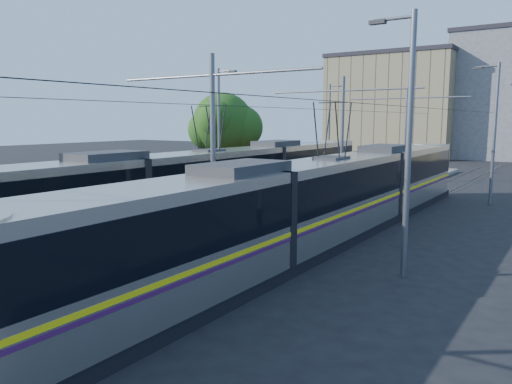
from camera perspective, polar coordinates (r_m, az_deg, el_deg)
The scene contains 12 objects.
ground at distance 14.73m, azimuth -25.00°, elevation -11.71°, with size 160.00×160.00×0.00m, color black.
platform at distance 27.26m, azimuth 7.05°, elevation -1.71°, with size 4.00×50.00×0.30m, color gray.
tactile_strip_left at distance 27.90m, azimuth 4.40°, elevation -1.12°, with size 0.70×50.00×0.01m, color gray.
tactile_strip_right at distance 26.62m, azimuth 9.85°, elevation -1.67°, with size 0.70×50.00×0.01m, color gray.
rails at distance 27.28m, azimuth 7.05°, elevation -1.99°, with size 8.71×70.00×0.03m.
tram_left at distance 24.95m, azimuth -5.33°, elevation 1.01°, with size 2.43×31.68×5.50m.
tram_right at distance 20.05m, azimuth 8.54°, elevation -0.38°, with size 2.43×30.69×5.50m.
catenary at distance 24.34m, azimuth 4.20°, elevation 7.49°, with size 9.20×70.00×7.00m.
street_lamps at distance 30.49m, azimuth 10.60°, elevation 6.88°, with size 15.18×38.22×8.00m.
shelter at distance 24.24m, azimuth 6.07°, elevation 0.57°, with size 1.03×1.30×2.51m.
tree at distance 34.27m, azimuth -3.25°, elevation 7.70°, with size 4.59×4.25×6.68m.
building_left at distance 70.56m, azimuth 15.76°, elevation 9.48°, with size 16.32×12.24×13.44m.
Camera 1 is at (12.01, -7.02, 4.83)m, focal length 35.00 mm.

